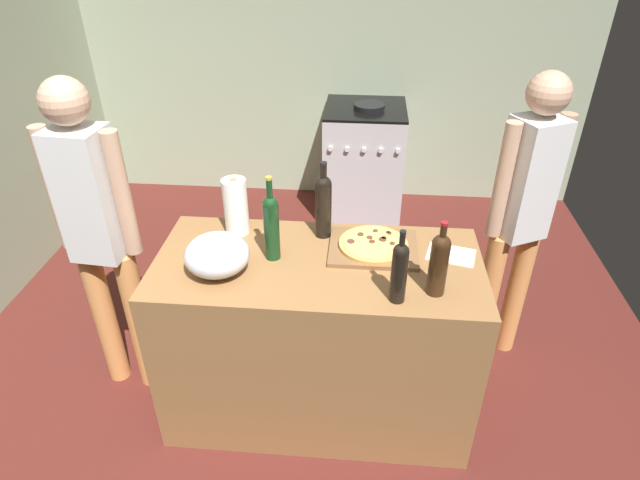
# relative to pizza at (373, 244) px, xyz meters

# --- Properties ---
(ground_plane) EXTENTS (4.40, 3.67, 0.02)m
(ground_plane) POSITION_rel_pizza_xyz_m (-0.47, 0.79, -0.95)
(ground_plane) COLOR #511E19
(kitchen_wall_rear) EXTENTS (4.40, 0.10, 2.60)m
(kitchen_wall_rear) POSITION_rel_pizza_xyz_m (-0.47, 2.38, 0.36)
(kitchen_wall_rear) COLOR #99A889
(kitchen_wall_rear) RESTS_ON ground_plane
(counter) EXTENTS (1.46, 0.68, 0.91)m
(counter) POSITION_rel_pizza_xyz_m (-0.24, -0.12, -0.49)
(counter) COLOR olive
(counter) RESTS_ON ground_plane
(cutting_board) EXTENTS (0.40, 0.32, 0.02)m
(cutting_board) POSITION_rel_pizza_xyz_m (-0.00, -0.00, -0.02)
(cutting_board) COLOR brown
(cutting_board) RESTS_ON counter
(pizza) EXTENTS (0.32, 0.32, 0.03)m
(pizza) POSITION_rel_pizza_xyz_m (0.00, 0.00, 0.00)
(pizza) COLOR tan
(pizza) RESTS_ON cutting_board
(mixing_bowl) EXTENTS (0.28, 0.28, 0.17)m
(mixing_bowl) POSITION_rel_pizza_xyz_m (-0.66, -0.23, 0.06)
(mixing_bowl) COLOR #B2B2B7
(mixing_bowl) RESTS_ON counter
(paper_towel_roll) EXTENTS (0.11, 0.11, 0.28)m
(paper_towel_roll) POSITION_rel_pizza_xyz_m (-0.65, 0.10, 0.11)
(paper_towel_roll) COLOR white
(paper_towel_roll) RESTS_ON counter
(wine_bottle_clear) EXTENTS (0.06, 0.06, 0.32)m
(wine_bottle_clear) POSITION_rel_pizza_xyz_m (0.09, -0.35, 0.11)
(wine_bottle_clear) COLOR black
(wine_bottle_clear) RESTS_ON counter
(wine_bottle_dark) EXTENTS (0.08, 0.08, 0.33)m
(wine_bottle_dark) POSITION_rel_pizza_xyz_m (0.25, -0.29, 0.12)
(wine_bottle_dark) COLOR #331E0F
(wine_bottle_dark) RESTS_ON counter
(wine_bottle_green) EXTENTS (0.07, 0.07, 0.40)m
(wine_bottle_green) POSITION_rel_pizza_xyz_m (-0.45, -0.10, 0.14)
(wine_bottle_green) COLOR #143819
(wine_bottle_green) RESTS_ON counter
(wine_bottle_amber) EXTENTS (0.08, 0.08, 0.38)m
(wine_bottle_amber) POSITION_rel_pizza_xyz_m (-0.24, 0.11, 0.14)
(wine_bottle_amber) COLOR black
(wine_bottle_amber) RESTS_ON counter
(recipe_sheet) EXTENTS (0.24, 0.20, 0.00)m
(recipe_sheet) POSITION_rel_pizza_xyz_m (0.35, -0.01, -0.03)
(recipe_sheet) COLOR white
(recipe_sheet) RESTS_ON counter
(stove) EXTENTS (0.63, 0.64, 0.96)m
(stove) POSITION_rel_pizza_xyz_m (-0.06, 1.98, -0.48)
(stove) COLOR #B7B7BC
(stove) RESTS_ON ground_plane
(person_in_stripes) EXTENTS (0.40, 0.22, 1.68)m
(person_in_stripes) POSITION_rel_pizza_xyz_m (-1.28, -0.03, 0.04)
(person_in_stripes) COLOR #D88C4C
(person_in_stripes) RESTS_ON ground_plane
(person_in_red) EXTENTS (0.35, 0.28, 1.64)m
(person_in_red) POSITION_rel_pizza_xyz_m (0.74, 0.36, 0.01)
(person_in_red) COLOR #D88C4C
(person_in_red) RESTS_ON ground_plane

